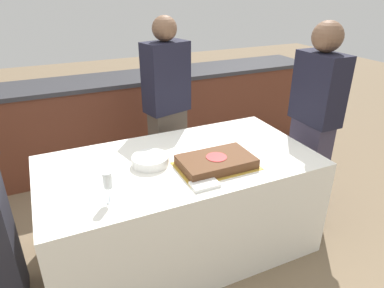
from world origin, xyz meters
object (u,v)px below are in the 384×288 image
(plate_stack, at_px, (150,160))
(person_cutting_cake, at_px, (167,111))
(cake, at_px, (216,162))
(person_seated_right, at_px, (314,122))
(wine_glass, at_px, (108,182))

(plate_stack, height_order, person_cutting_cake, person_cutting_cake)
(cake, distance_m, person_seated_right, 0.96)
(cake, distance_m, plate_stack, 0.42)
(plate_stack, height_order, person_seated_right, person_seated_right)
(wine_glass, xyz_separation_m, person_cutting_cake, (0.70, 0.97, -0.04))
(plate_stack, height_order, wine_glass, wine_glass)
(person_cutting_cake, bearing_deg, wine_glass, 39.61)
(wine_glass, distance_m, person_cutting_cake, 1.20)
(cake, xyz_separation_m, person_seated_right, (0.95, 0.17, 0.05))
(plate_stack, xyz_separation_m, person_cutting_cake, (0.37, 0.67, 0.06))
(cake, xyz_separation_m, person_cutting_cake, (0.00, 0.87, 0.05))
(plate_stack, distance_m, person_cutting_cake, 0.77)
(wine_glass, xyz_separation_m, person_seated_right, (1.65, 0.28, -0.04))
(wine_glass, bearing_deg, person_seated_right, 9.50)
(plate_stack, bearing_deg, wine_glass, -137.56)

